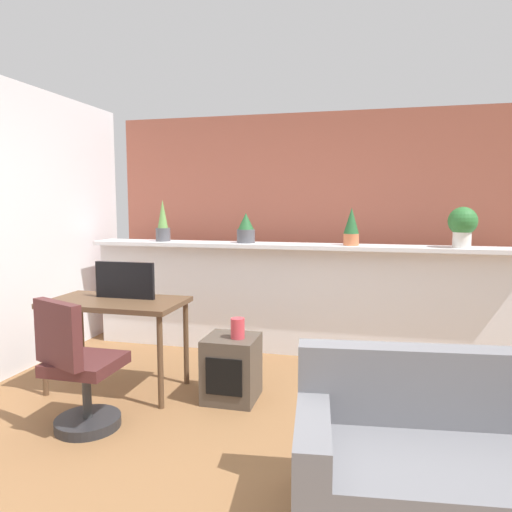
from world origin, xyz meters
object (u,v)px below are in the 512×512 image
(side_cube_shelf, at_px, (231,368))
(vase_on_shelf, at_px, (238,328))
(desk, at_px, (116,310))
(potted_plant_2, at_px, (351,227))
(couch, at_px, (464,473))
(potted_plant_1, at_px, (246,229))
(tv_monitor, at_px, (125,280))
(potted_plant_3, at_px, (463,224))
(potted_plant_0, at_px, (163,224))
(office_chair, at_px, (78,375))

(side_cube_shelf, relative_size, vase_on_shelf, 3.20)
(vase_on_shelf, bearing_deg, desk, -179.35)
(potted_plant_2, distance_m, couch, 2.64)
(side_cube_shelf, bearing_deg, potted_plant_1, 99.81)
(potted_plant_1, relative_size, tv_monitor, 0.59)
(potted_plant_1, relative_size, potted_plant_2, 0.84)
(potted_plant_1, xyz_separation_m, vase_on_shelf, (0.27, -1.24, -0.69))
(potted_plant_2, bearing_deg, potted_plant_3, -0.28)
(potted_plant_0, relative_size, potted_plant_1, 1.45)
(potted_plant_0, relative_size, desk, 0.40)
(potted_plant_1, xyz_separation_m, tv_monitor, (-0.71, -1.17, -0.37))
(potted_plant_1, relative_size, office_chair, 0.33)
(potted_plant_3, bearing_deg, couch, -98.24)
(office_chair, distance_m, vase_on_shelf, 1.17)
(side_cube_shelf, xyz_separation_m, vase_on_shelf, (0.06, -0.02, 0.33))
(potted_plant_2, relative_size, desk, 0.33)
(potted_plant_3, height_order, desk, potted_plant_3)
(desk, height_order, couch, couch)
(potted_plant_2, bearing_deg, office_chair, -131.25)
(tv_monitor, relative_size, side_cube_shelf, 1.03)
(potted_plant_0, bearing_deg, desk, -83.05)
(potted_plant_3, bearing_deg, potted_plant_0, 179.36)
(tv_monitor, height_order, vase_on_shelf, tv_monitor)
(desk, height_order, side_cube_shelf, desk)
(potted_plant_0, bearing_deg, couch, -42.43)
(potted_plant_0, distance_m, potted_plant_3, 2.94)
(potted_plant_3, bearing_deg, side_cube_shelf, -147.18)
(potted_plant_0, bearing_deg, vase_on_shelf, -46.33)
(potted_plant_3, height_order, vase_on_shelf, potted_plant_3)
(potted_plant_3, relative_size, vase_on_shelf, 2.37)
(potted_plant_3, xyz_separation_m, couch, (-0.34, -2.34, -1.05))
(side_cube_shelf, bearing_deg, potted_plant_3, 32.82)
(potted_plant_2, distance_m, side_cube_shelf, 1.79)
(tv_monitor, distance_m, office_chair, 0.94)
(potted_plant_2, relative_size, potted_plant_3, 0.97)
(potted_plant_2, distance_m, potted_plant_3, 0.98)
(office_chair, xyz_separation_m, side_cube_shelf, (0.84, 0.74, -0.14))
(potted_plant_0, xyz_separation_m, vase_on_shelf, (1.17, -1.23, -0.73))
(potted_plant_3, distance_m, couch, 2.59)
(side_cube_shelf, bearing_deg, potted_plant_2, 54.56)
(side_cube_shelf, bearing_deg, vase_on_shelf, -20.55)
(potted_plant_3, bearing_deg, potted_plant_1, 178.78)
(tv_monitor, xyz_separation_m, couch, (2.41, -1.21, -0.62))
(potted_plant_1, distance_m, potted_plant_3, 2.04)
(desk, height_order, vase_on_shelf, desk)
(potted_plant_0, xyz_separation_m, desk, (0.15, -1.24, -0.64))
(potted_plant_1, bearing_deg, couch, -54.64)
(potted_plant_1, distance_m, desk, 1.58)
(potted_plant_3, xyz_separation_m, tv_monitor, (-2.75, -1.13, -0.44))
(potted_plant_0, height_order, vase_on_shelf, potted_plant_0)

